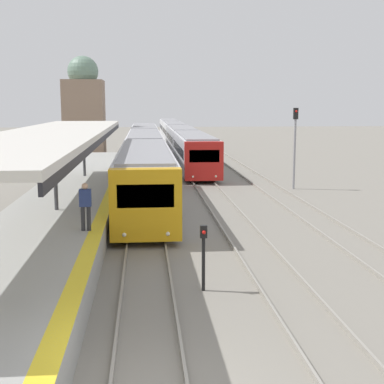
{
  "coord_description": "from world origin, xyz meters",
  "views": [
    {
      "loc": [
        -0.02,
        -9.16,
        5.29
      ],
      "look_at": [
        1.97,
        13.06,
        1.63
      ],
      "focal_mm": 50.0,
      "sensor_mm": 36.0,
      "label": 1
    }
  ],
  "objects_px": {
    "person_on_platform": "(85,204)",
    "train_near": "(145,150)",
    "signal_mast_far": "(295,138)",
    "train_far": "(178,136)",
    "signal_post_near": "(204,251)"
  },
  "relations": [
    {
      "from": "train_near",
      "to": "signal_post_near",
      "type": "xyz_separation_m",
      "value": [
        1.61,
        -28.02,
        -0.53
      ]
    },
    {
      "from": "train_far",
      "to": "train_near",
      "type": "bearing_deg",
      "value": -100.86
    },
    {
      "from": "signal_post_near",
      "to": "signal_mast_far",
      "type": "relative_size",
      "value": 0.38
    },
    {
      "from": "train_near",
      "to": "train_far",
      "type": "xyz_separation_m",
      "value": [
        3.93,
        20.48,
        -0.06
      ]
    },
    {
      "from": "train_near",
      "to": "signal_mast_far",
      "type": "height_order",
      "value": "signal_mast_far"
    },
    {
      "from": "train_far",
      "to": "signal_post_near",
      "type": "distance_m",
      "value": 48.56
    },
    {
      "from": "person_on_platform",
      "to": "signal_mast_far",
      "type": "xyz_separation_m",
      "value": [
        11.44,
        14.58,
        1.26
      ]
    },
    {
      "from": "train_near",
      "to": "signal_mast_far",
      "type": "xyz_separation_m",
      "value": [
        9.38,
        -9.85,
        1.48
      ]
    },
    {
      "from": "train_near",
      "to": "signal_mast_far",
      "type": "relative_size",
      "value": 9.19
    },
    {
      "from": "person_on_platform",
      "to": "train_near",
      "type": "height_order",
      "value": "train_near"
    },
    {
      "from": "signal_mast_far",
      "to": "person_on_platform",
      "type": "bearing_deg",
      "value": -128.13
    },
    {
      "from": "person_on_platform",
      "to": "train_near",
      "type": "distance_m",
      "value": 24.51
    },
    {
      "from": "signal_mast_far",
      "to": "train_far",
      "type": "bearing_deg",
      "value": 100.19
    },
    {
      "from": "person_on_platform",
      "to": "train_near",
      "type": "relative_size",
      "value": 0.04
    },
    {
      "from": "train_far",
      "to": "signal_mast_far",
      "type": "height_order",
      "value": "signal_mast_far"
    }
  ]
}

